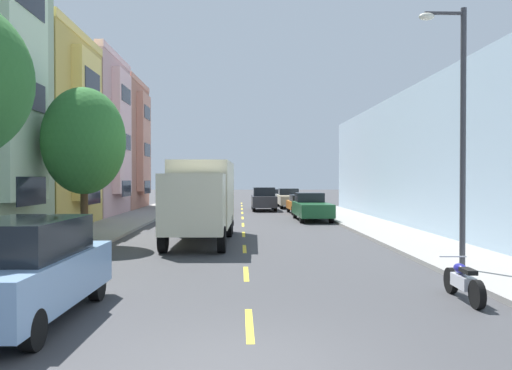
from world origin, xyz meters
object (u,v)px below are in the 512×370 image
Objects in this scene: parked_sedan_white at (279,195)px; parked_wagon_burgundy at (190,200)px; street_lamp at (458,119)px; delivery_box_truck at (202,196)px; parked_wagon_black at (205,193)px; parked_suv_sky at (24,269)px; parked_motorcycle at (463,282)px; parked_pickup_champagne at (289,199)px; parked_pickup_forest at (312,207)px; moving_charcoal_sedan at (264,199)px; parked_suv_silver at (201,194)px; parked_sedan_orange at (301,204)px; street_tree_second at (84,141)px.

parked_wagon_burgundy reaches higher than parked_sedan_white.
delivery_box_truck is at bearing 135.16° from street_lamp.
parked_suv_sky is at bearing -89.72° from parked_wagon_black.
parked_wagon_black is 2.30× the size of parked_motorcycle.
parked_wagon_burgundy is 9.04m from parked_pickup_champagne.
moving_charcoal_sedan is at bearing 104.65° from parked_pickup_forest.
street_lamp is 1.53× the size of parked_suv_silver.
parked_wagon_black is (-2.69, 40.41, -1.13)m from delivery_box_truck.
parked_sedan_orange is 0.96× the size of parked_wagon_black.
parked_suv_silver and moving_charcoal_sedan have the same top height.
parked_sedan_orange is (10.86, 17.87, -3.42)m from street_tree_second.
parked_sedan_orange reaches higher than parked_motorcycle.
parked_wagon_black is (-8.81, 16.25, -0.02)m from parked_pickup_champagne.
delivery_box_truck is at bearing -104.20° from parked_pickup_champagne.
parked_sedan_orange is at bearing -88.92° from parked_pickup_champagne.
parked_pickup_forest is at bearing -75.35° from moving_charcoal_sedan.
street_lamp is 24.57m from parked_sedan_orange.
parked_pickup_forest is at bearing 90.96° from parked_motorcycle.
street_lamp is 0.89× the size of delivery_box_truck.
parked_suv_silver is at bearing 94.41° from delivery_box_truck.
moving_charcoal_sedan is at bearing -72.62° from parked_wagon_black.
street_tree_second reaches higher than parked_wagon_burgundy.
parked_pickup_forest reaches higher than parked_sedan_white.
delivery_box_truck is at bearing -99.62° from parked_sedan_white.
street_lamp is 11.62m from parked_suv_sky.
parked_motorcycle is at bearing -89.49° from parked_sedan_white.
delivery_box_truck is 1.82× the size of parked_sedan_white.
street_lamp is 1.62× the size of parked_sedan_white.
parked_wagon_burgundy is (1.94, 23.32, -3.37)m from street_tree_second.
parked_motorcycle is (0.35, -21.19, -0.42)m from parked_pickup_forest.
parked_motorcycle is at bearing -74.32° from parked_wagon_burgundy.
parked_sedan_white is 9.80m from parked_wagon_black.
street_lamp reaches higher than parked_wagon_black.
parked_wagon_burgundy reaches higher than parked_sedan_orange.
parked_sedan_orange is at bearing 58.70° from street_tree_second.
parked_pickup_champagne reaches higher than parked_sedan_white.
parked_suv_silver is at bearing 86.60° from street_tree_second.
delivery_box_truck reaches higher than parked_sedan_white.
parked_suv_sky is 0.91× the size of parked_pickup_forest.
parked_wagon_burgundy is at bearing 148.56° from parked_sedan_orange.
parked_wagon_black is at bearing 93.81° from delivery_box_truck.
moving_charcoal_sedan is at bearing 79.47° from parked_suv_sky.
parked_wagon_black is at bearing 154.13° from parked_sedan_white.
parked_suv_sky is 45.32m from parked_suv_silver.
delivery_box_truck reaches higher than parked_suv_silver.
parked_suv_silver is at bearing -88.91° from parked_wagon_black.
parked_pickup_champagne is at bearing 90.31° from parked_pickup_forest.
street_tree_second reaches higher than parked_suv_silver.
parked_wagon_black is (-8.82, 4.28, 0.05)m from parked_sedan_white.
parked_pickup_champagne is (10.72, 25.48, -3.35)m from street_tree_second.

